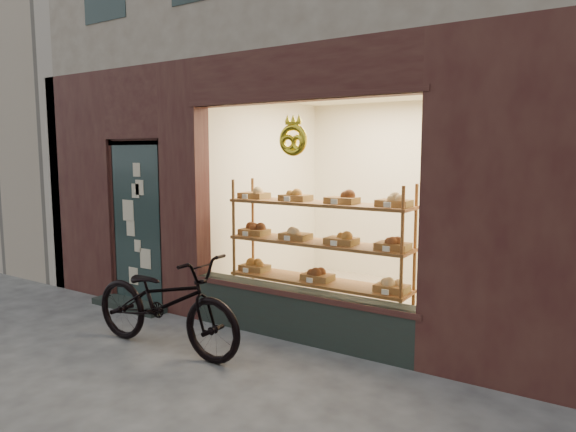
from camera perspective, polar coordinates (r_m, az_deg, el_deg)
The scene contains 4 objects.
ground at distance 4.59m, azimuth -19.23°, elevation -19.50°, with size 90.00×90.00×0.00m, color #414141.
neighbor_left at distance 15.36m, azimuth -26.01°, elevation 15.62°, with size 12.00×7.00×9.00m, color #B5ACA2.
display_shelf at distance 5.88m, azimuth 3.33°, elevation -4.27°, with size 2.20×0.45×1.70m.
bicycle at distance 5.46m, azimuth -13.50°, elevation -9.26°, with size 0.67×1.93×1.01m, color black.
Camera 1 is at (3.30, -2.47, 2.02)m, focal length 32.00 mm.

